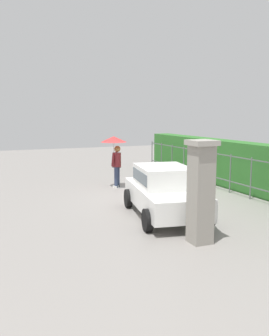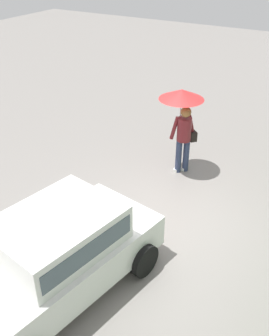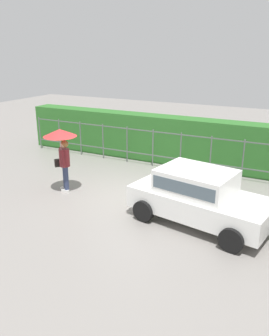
% 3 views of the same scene
% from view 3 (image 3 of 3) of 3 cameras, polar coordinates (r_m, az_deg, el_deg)
% --- Properties ---
extents(ground_plane, '(40.00, 40.00, 0.00)m').
position_cam_3_polar(ground_plane, '(11.09, -0.94, -4.60)').
color(ground_plane, gray).
extents(car, '(3.94, 2.38, 1.48)m').
position_cam_3_polar(car, '(9.29, 10.56, -4.38)').
color(car, white).
rests_on(car, ground).
extents(pedestrian, '(1.05, 1.05, 2.11)m').
position_cam_3_polar(pedestrian, '(11.14, -12.02, 3.91)').
color(pedestrian, '#2D3856').
rests_on(pedestrian, ground).
extents(fence_section, '(11.68, 0.05, 1.50)m').
position_cam_3_polar(fence_section, '(13.66, 3.06, 3.63)').
color(fence_section, '#59605B').
rests_on(fence_section, ground).
extents(hedge_row, '(12.63, 0.90, 1.90)m').
position_cam_3_polar(hedge_row, '(14.37, 4.43, 4.88)').
color(hedge_row, '#2D6B28').
rests_on(hedge_row, ground).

